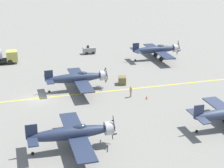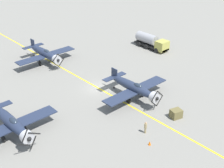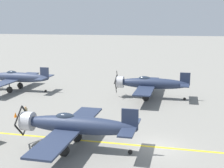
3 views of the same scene
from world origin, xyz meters
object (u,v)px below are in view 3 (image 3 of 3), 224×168
Objects in this scene: airplane_far_right at (16,77)px; airplane_mid_center at (74,125)px; ground_crew_walking at (26,114)px; traffic_cone at (15,115)px; airplane_mid_right at (150,84)px.

airplane_mid_center is at bearing -140.01° from airplane_far_right.
airplane_mid_center is 8.82m from ground_crew_walking.
traffic_cone is at bearing 54.98° from ground_crew_walking.
ground_crew_walking is (5.15, 7.08, -1.07)m from airplane_mid_center.
airplane_far_right is (0.18, 19.69, -0.00)m from airplane_mid_right.
airplane_mid_right is 6.93× the size of ground_crew_walking.
airplane_mid_center is 11.36m from traffic_cone.
traffic_cone is at bearing -151.42° from airplane_far_right.
airplane_far_right and airplane_mid_center have the same top height.
airplane_far_right is 6.93× the size of ground_crew_walking.
traffic_cone is (1.42, 2.03, -0.67)m from ground_crew_walking.
ground_crew_walking is at bearing 71.50° from airplane_mid_center.
ground_crew_walking is at bearing 122.41° from airplane_mid_right.
airplane_mid_center is (-18.39, -15.67, 0.00)m from airplane_far_right.
airplane_mid_center reaches higher than traffic_cone.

